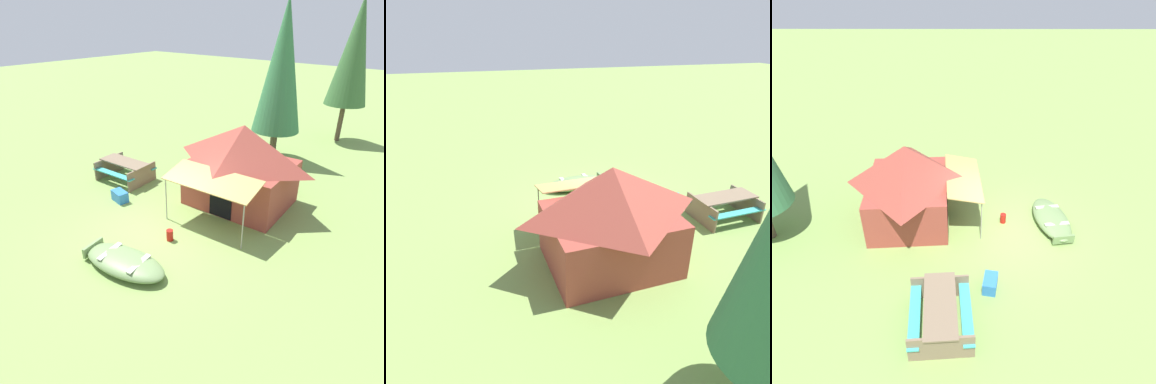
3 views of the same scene
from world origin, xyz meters
The scene contains 6 objects.
ground_plane centered at (0.00, 0.00, 0.00)m, with size 80.00×80.00×0.00m, color #7A9A4D.
beached_rowboat centered at (0.48, -1.57, 0.19)m, with size 2.44×1.36×0.37m.
canvas_cabin_tent centered at (0.84, 3.10, 1.37)m, with size 3.48×3.86×2.63m.
picnic_table centered at (-3.43, 1.83, 0.48)m, with size 2.01×1.59×0.76m.
cooler_box centered at (-2.29, 0.60, 0.18)m, with size 0.58×0.35×0.36m, color #2B71BE.
fuel_can centered at (0.54, 0.01, 0.16)m, with size 0.19×0.19×0.32m, color red.
Camera 2 is at (3.56, 10.14, 5.58)m, focal length 33.06 mm.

